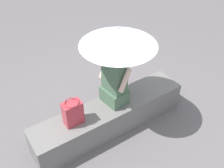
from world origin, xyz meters
TOP-DOWN VIEW (x-y plane):
  - ground_plane at (0.00, 0.00)m, footprint 14.00×14.00m
  - stone_bench at (0.00, 0.00)m, footprint 2.32×0.48m
  - person_seated at (0.12, 0.05)m, footprint 0.32×0.49m
  - parasol at (0.14, 0.02)m, footprint 0.97×0.97m
  - handbag_black at (-0.56, 0.00)m, footprint 0.24×0.18m

SIDE VIEW (x-z plane):
  - ground_plane at x=0.00m, z-range 0.00..0.00m
  - stone_bench at x=0.00m, z-range 0.00..0.43m
  - handbag_black at x=-0.56m, z-range 0.42..0.78m
  - person_seated at x=0.12m, z-range 0.37..1.27m
  - parasol at x=0.14m, z-range 0.88..2.05m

